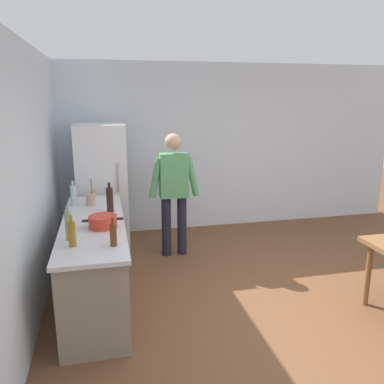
{
  "coord_description": "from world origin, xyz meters",
  "views": [
    {
      "loc": [
        -1.84,
        -3.19,
        2.17
      ],
      "look_at": [
        -0.81,
        1.36,
        1.02
      ],
      "focal_mm": 36.16,
      "sensor_mm": 36.0,
      "label": 1
    }
  ],
  "objects_px": {
    "refrigerator": "(102,187)",
    "utensil_jar": "(91,199)",
    "bottle_water_clear": "(73,195)",
    "bottle_vinegar_tall": "(68,226)",
    "bottle_wine_dark": "(110,200)",
    "person": "(174,187)",
    "bottle_beer_brown": "(113,234)",
    "bottle_oil_amber": "(72,234)",
    "cooking_pot": "(103,222)"
  },
  "relations": [
    {
      "from": "refrigerator",
      "to": "utensil_jar",
      "type": "bearing_deg",
      "value": -97.95
    },
    {
      "from": "bottle_water_clear",
      "to": "bottle_vinegar_tall",
      "type": "distance_m",
      "value": 1.19
    },
    {
      "from": "bottle_water_clear",
      "to": "bottle_wine_dark",
      "type": "relative_size",
      "value": 0.88
    },
    {
      "from": "person",
      "to": "bottle_beer_brown",
      "type": "relative_size",
      "value": 6.54
    },
    {
      "from": "utensil_jar",
      "to": "bottle_beer_brown",
      "type": "distance_m",
      "value": 1.4
    },
    {
      "from": "person",
      "to": "utensil_jar",
      "type": "height_order",
      "value": "person"
    },
    {
      "from": "bottle_water_clear",
      "to": "bottle_beer_brown",
      "type": "height_order",
      "value": "bottle_water_clear"
    },
    {
      "from": "utensil_jar",
      "to": "bottle_water_clear",
      "type": "bearing_deg",
      "value": 168.7
    },
    {
      "from": "refrigerator",
      "to": "bottle_oil_amber",
      "type": "relative_size",
      "value": 6.43
    },
    {
      "from": "person",
      "to": "bottle_water_clear",
      "type": "bearing_deg",
      "value": -164.19
    },
    {
      "from": "bottle_vinegar_tall",
      "to": "bottle_oil_amber",
      "type": "height_order",
      "value": "bottle_vinegar_tall"
    },
    {
      "from": "bottle_oil_amber",
      "to": "bottle_water_clear",
      "type": "bearing_deg",
      "value": 93.27
    },
    {
      "from": "person",
      "to": "utensil_jar",
      "type": "xyz_separation_m",
      "value": [
        -1.08,
        -0.4,
        0.0
      ]
    },
    {
      "from": "person",
      "to": "bottle_oil_amber",
      "type": "xyz_separation_m",
      "value": [
        -1.2,
        -1.72,
        0.04
      ]
    },
    {
      "from": "refrigerator",
      "to": "bottle_vinegar_tall",
      "type": "relative_size",
      "value": 5.62
    },
    {
      "from": "person",
      "to": "cooking_pot",
      "type": "relative_size",
      "value": 4.25
    },
    {
      "from": "cooking_pot",
      "to": "bottle_vinegar_tall",
      "type": "height_order",
      "value": "bottle_vinegar_tall"
    },
    {
      "from": "refrigerator",
      "to": "bottle_beer_brown",
      "type": "height_order",
      "value": "refrigerator"
    },
    {
      "from": "cooking_pot",
      "to": "bottle_vinegar_tall",
      "type": "distance_m",
      "value": 0.43
    },
    {
      "from": "cooking_pot",
      "to": "bottle_oil_amber",
      "type": "xyz_separation_m",
      "value": [
        -0.26,
        -0.46,
        0.06
      ]
    },
    {
      "from": "cooking_pot",
      "to": "bottle_beer_brown",
      "type": "bearing_deg",
      "value": -80.33
    },
    {
      "from": "bottle_vinegar_tall",
      "to": "bottle_beer_brown",
      "type": "relative_size",
      "value": 1.23
    },
    {
      "from": "refrigerator",
      "to": "cooking_pot",
      "type": "height_order",
      "value": "refrigerator"
    },
    {
      "from": "utensil_jar",
      "to": "bottle_water_clear",
      "type": "xyz_separation_m",
      "value": [
        -0.2,
        0.04,
        0.05
      ]
    },
    {
      "from": "bottle_vinegar_tall",
      "to": "bottle_beer_brown",
      "type": "height_order",
      "value": "bottle_vinegar_tall"
    },
    {
      "from": "bottle_wine_dark",
      "to": "refrigerator",
      "type": "bearing_deg",
      "value": 93.86
    },
    {
      "from": "bottle_oil_amber",
      "to": "refrigerator",
      "type": "bearing_deg",
      "value": 83.61
    },
    {
      "from": "bottle_vinegar_tall",
      "to": "bottle_wine_dark",
      "type": "bearing_deg",
      "value": 64.78
    },
    {
      "from": "bottle_vinegar_tall",
      "to": "bottle_wine_dark",
      "type": "distance_m",
      "value": 0.9
    },
    {
      "from": "bottle_wine_dark",
      "to": "bottle_vinegar_tall",
      "type": "bearing_deg",
      "value": -115.22
    },
    {
      "from": "utensil_jar",
      "to": "bottle_vinegar_tall",
      "type": "height_order",
      "value": "same"
    },
    {
      "from": "refrigerator",
      "to": "bottle_beer_brown",
      "type": "distance_m",
      "value": 2.35
    },
    {
      "from": "person",
      "to": "bottle_water_clear",
      "type": "relative_size",
      "value": 5.67
    },
    {
      "from": "utensil_jar",
      "to": "bottle_vinegar_tall",
      "type": "distance_m",
      "value": 1.17
    },
    {
      "from": "cooking_pot",
      "to": "bottle_wine_dark",
      "type": "height_order",
      "value": "bottle_wine_dark"
    },
    {
      "from": "person",
      "to": "bottle_oil_amber",
      "type": "distance_m",
      "value": 2.1
    },
    {
      "from": "bottle_wine_dark",
      "to": "bottle_beer_brown",
      "type": "relative_size",
      "value": 1.31
    },
    {
      "from": "cooking_pot",
      "to": "bottle_water_clear",
      "type": "relative_size",
      "value": 1.33
    },
    {
      "from": "cooking_pot",
      "to": "bottle_oil_amber",
      "type": "bearing_deg",
      "value": -119.74
    },
    {
      "from": "utensil_jar",
      "to": "bottle_wine_dark",
      "type": "bearing_deg",
      "value": -56.84
    },
    {
      "from": "person",
      "to": "bottle_beer_brown",
      "type": "height_order",
      "value": "person"
    },
    {
      "from": "cooking_pot",
      "to": "bottle_vinegar_tall",
      "type": "bearing_deg",
      "value": -136.19
    },
    {
      "from": "refrigerator",
      "to": "bottle_water_clear",
      "type": "xyz_separation_m",
      "value": [
        -0.33,
        -0.92,
        0.13
      ]
    },
    {
      "from": "person",
      "to": "bottle_vinegar_tall",
      "type": "xyz_separation_m",
      "value": [
        -1.25,
        -1.56,
        0.06
      ]
    },
    {
      "from": "refrigerator",
      "to": "bottle_vinegar_tall",
      "type": "height_order",
      "value": "refrigerator"
    },
    {
      "from": "bottle_water_clear",
      "to": "bottle_oil_amber",
      "type": "relative_size",
      "value": 1.07
    },
    {
      "from": "bottle_wine_dark",
      "to": "bottle_oil_amber",
      "type": "bearing_deg",
      "value": -109.23
    },
    {
      "from": "bottle_vinegar_tall",
      "to": "bottle_oil_amber",
      "type": "xyz_separation_m",
      "value": [
        0.04,
        -0.17,
        -0.02
      ]
    },
    {
      "from": "bottle_water_clear",
      "to": "bottle_vinegar_tall",
      "type": "xyz_separation_m",
      "value": [
        0.04,
        -1.19,
        0.01
      ]
    },
    {
      "from": "bottle_vinegar_tall",
      "to": "cooking_pot",
      "type": "bearing_deg",
      "value": 43.81
    }
  ]
}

